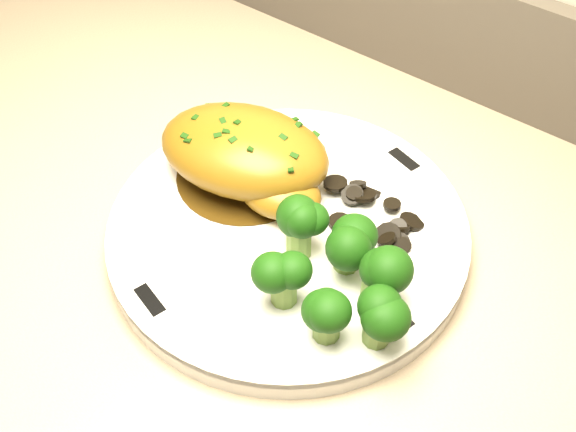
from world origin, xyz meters
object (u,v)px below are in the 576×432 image
Objects in this scene: chicken_breast at (248,156)px; broccoli_florets at (335,277)px; plate at (288,232)px; counter at (91,362)px.

chicken_breast is 1.42× the size of broccoli_florets.
chicken_breast is (-0.06, 0.02, 0.04)m from plate.
broccoli_florets is (0.39, 0.01, 0.49)m from counter.
plate is at bearing 8.61° from counter.
chicken_breast is at bearing 155.21° from broccoli_florets.
plate is 0.09m from broccoli_florets.
chicken_breast is at bearing 159.97° from plate.
counter is at bearing 179.75° from chicken_breast.
broccoli_florets reaches higher than plate.
counter is 0.56m from chicken_breast.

